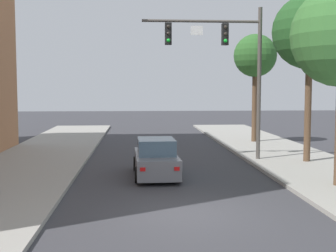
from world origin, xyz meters
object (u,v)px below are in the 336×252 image
object	(u,v)px
traffic_signal_mast	(227,55)
car_lead_grey	(156,159)
street_tree_second	(310,32)
street_tree_third	(255,57)

from	to	relation	value
traffic_signal_mast	car_lead_grey	size ratio (longest dim) A/B	1.75
car_lead_grey	street_tree_second	xyz separation A→B (m)	(7.46, 2.49, 5.62)
car_lead_grey	street_tree_second	world-z (taller)	street_tree_second
street_tree_second	street_tree_third	bearing A→B (deg)	93.03
traffic_signal_mast	car_lead_grey	bearing A→B (deg)	-137.19
car_lead_grey	street_tree_second	size ratio (longest dim) A/B	0.53
car_lead_grey	street_tree_third	bearing A→B (deg)	56.65
traffic_signal_mast	street_tree_second	world-z (taller)	street_tree_second
traffic_signal_mast	street_tree_second	bearing A→B (deg)	-13.25
traffic_signal_mast	car_lead_grey	distance (m)	6.77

